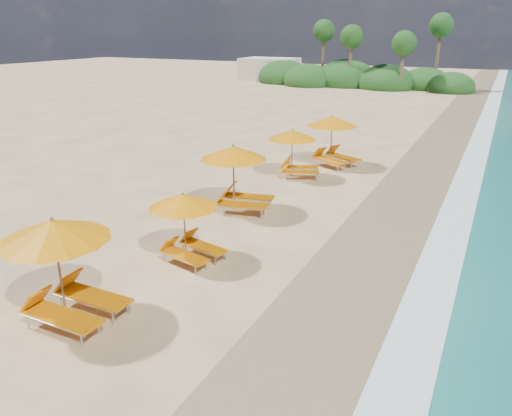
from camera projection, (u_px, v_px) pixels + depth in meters
name	position (u px, v px, depth m)	size (l,w,h in m)	color
ground	(256.00, 243.00, 15.82)	(160.00, 160.00, 0.00)	#DBBA81
wet_sand	(380.00, 268.00, 14.14)	(4.00, 160.00, 0.01)	#8B7753
surf_foam	(483.00, 289.00, 13.00)	(4.00, 160.00, 0.01)	white
station_1	(65.00, 264.00, 11.23)	(2.75, 2.54, 2.56)	olive
station_2	(188.00, 223.00, 14.32)	(2.52, 2.42, 2.08)	olive
station_3	(239.00, 174.00, 18.25)	(3.08, 2.96, 2.53)	olive
station_4	(296.00, 150.00, 22.49)	(2.92, 2.89, 2.25)	olive
station_5	(334.00, 138.00, 24.31)	(3.31, 3.30, 2.51)	olive
treeline	(353.00, 78.00, 57.88)	(25.80, 8.80, 9.74)	#163D14
beach_building	(270.00, 69.00, 64.89)	(7.00, 5.00, 2.80)	beige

